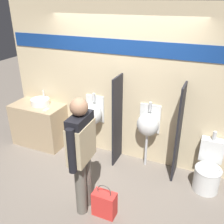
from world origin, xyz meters
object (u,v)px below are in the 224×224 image
object	(u,v)px
toilet	(208,171)
shopping_bag	(104,204)
urinal_near_counter	(93,114)
sink_basin	(40,102)
cell_phone	(46,110)
person_in_vest	(82,150)
urinal_far	(148,125)

from	to	relation	value
toilet	shopping_bag	bearing A→B (deg)	-136.96
urinal_near_counter	toilet	distance (m)	2.15
sink_basin	toilet	bearing A→B (deg)	-1.46
sink_basin	cell_phone	size ratio (longest dim) A/B	2.53
toilet	person_in_vest	bearing A→B (deg)	-143.50
sink_basin	toilet	xyz separation A→B (m)	(3.17, -0.08, -0.61)
cell_phone	urinal_far	bearing A→B (deg)	8.03
urinal_near_counter	person_in_vest	world-z (taller)	person_in_vest
sink_basin	urinal_near_counter	size ratio (longest dim) A/B	0.30
cell_phone	shopping_bag	xyz separation A→B (m)	(1.68, -1.07, -0.66)
cell_phone	toilet	size ratio (longest dim) A/B	0.16
cell_phone	urinal_far	xyz separation A→B (m)	(1.87, 0.26, -0.05)
person_in_vest	toilet	bearing A→B (deg)	-56.43
sink_basin	urinal_near_counter	distance (m)	1.09
sink_basin	shopping_bag	distance (m)	2.40
urinal_near_counter	urinal_far	xyz separation A→B (m)	(1.04, 0.00, 0.00)
sink_basin	toilet	size ratio (longest dim) A/B	0.40
urinal_far	toilet	size ratio (longest dim) A/B	1.32
urinal_near_counter	person_in_vest	size ratio (longest dim) A/B	0.70
urinal_far	person_in_vest	distance (m)	1.43
sink_basin	shopping_bag	bearing A→B (deg)	-32.51
toilet	person_in_vest	size ratio (longest dim) A/B	0.53
urinal_near_counter	toilet	xyz separation A→B (m)	(2.09, -0.18, -0.50)
urinal_near_counter	shopping_bag	distance (m)	1.69
person_in_vest	shopping_bag	bearing A→B (deg)	-94.09
urinal_near_counter	cell_phone	bearing A→B (deg)	-162.29
toilet	cell_phone	bearing A→B (deg)	-178.29
urinal_far	person_in_vest	size ratio (longest dim) A/B	0.70
toilet	shopping_bag	size ratio (longest dim) A/B	1.77
cell_phone	urinal_far	distance (m)	1.89
shopping_bag	sink_basin	bearing A→B (deg)	147.49
sink_basin	cell_phone	bearing A→B (deg)	-33.16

